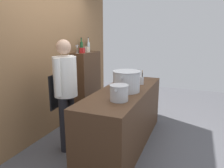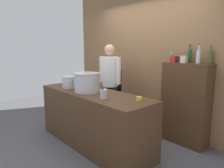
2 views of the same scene
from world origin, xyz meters
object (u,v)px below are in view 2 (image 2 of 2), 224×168
at_px(stockpot_small, 69,82).
at_px(spice_tin_red, 174,59).
at_px(utensil_crock, 104,94).
at_px(spice_tin_navy, 181,59).
at_px(wine_glass_short, 172,55).
at_px(chef, 110,80).
at_px(wine_bottle_olive, 210,57).
at_px(spice_tin_cream, 184,59).
at_px(wine_bottle_clear, 198,56).
at_px(butter_jar, 139,99).
at_px(wine_bottle_green, 189,56).
at_px(stockpot_large, 87,82).

bearing_deg(stockpot_small, spice_tin_red, 44.61).
height_order(utensil_crock, spice_tin_navy, spice_tin_navy).
distance_m(utensil_crock, wine_glass_short, 1.46).
distance_m(chef, wine_bottle_olive, 1.86).
distance_m(wine_glass_short, spice_tin_navy, 0.18).
distance_m(utensil_crock, wine_bottle_olive, 1.72).
height_order(chef, utensil_crock, chef).
relative_size(chef, spice_tin_cream, 14.55).
relative_size(wine_bottle_clear, spice_tin_cream, 2.62).
height_order(stockpot_small, spice_tin_cream, spice_tin_cream).
distance_m(utensil_crock, spice_tin_navy, 1.47).
height_order(wine_bottle_clear, spice_tin_cream, wine_bottle_clear).
distance_m(stockpot_small, wine_glass_short, 1.85).
bearing_deg(utensil_crock, chef, 134.52).
distance_m(stockpot_small, spice_tin_cream, 1.96).
bearing_deg(spice_tin_cream, spice_tin_red, -179.59).
distance_m(butter_jar, wine_bottle_olive, 1.33).
height_order(chef, spice_tin_navy, chef).
distance_m(wine_bottle_olive, wine_bottle_clear, 0.17).
bearing_deg(spice_tin_navy, wine_bottle_green, 30.97).
height_order(stockpot_large, spice_tin_red, spice_tin_red).
distance_m(stockpot_small, wine_bottle_olive, 2.33).
bearing_deg(stockpot_large, wine_glass_short, 60.17).
relative_size(wine_bottle_clear, spice_tin_navy, 2.98).
relative_size(chef, spice_tin_navy, 16.52).
bearing_deg(wine_bottle_green, wine_glass_short, -167.93).
xyz_separation_m(chef, spice_tin_navy, (1.27, 0.44, 0.44)).
bearing_deg(spice_tin_cream, wine_bottle_olive, 22.53).
relative_size(wine_bottle_olive, spice_tin_cream, 2.44).
xyz_separation_m(stockpot_small, spice_tin_navy, (1.36, 1.32, 0.41)).
relative_size(chef, butter_jar, 21.35).
bearing_deg(wine_glass_short, butter_jar, -79.79).
height_order(wine_bottle_olive, wine_bottle_clear, wine_bottle_clear).
distance_m(wine_bottle_green, wine_bottle_olive, 0.33).
bearing_deg(spice_tin_navy, utensil_crock, -105.71).
bearing_deg(spice_tin_cream, spice_tin_navy, 145.97).
bearing_deg(spice_tin_red, stockpot_small, -135.39).
relative_size(stockpot_large, spice_tin_cream, 4.11).
xyz_separation_m(stockpot_large, spice_tin_cream, (0.99, 1.20, 0.36)).
xyz_separation_m(stockpot_large, butter_jar, (0.92, 0.20, -0.13)).
distance_m(butter_jar, wine_bottle_green, 1.26).
height_order(wine_bottle_green, spice_tin_navy, wine_bottle_green).
bearing_deg(wine_glass_short, spice_tin_navy, -3.04).
height_order(stockpot_large, spice_tin_navy, spice_tin_navy).
relative_size(utensil_crock, wine_bottle_green, 0.84).
bearing_deg(utensil_crock, spice_tin_navy, 74.29).
relative_size(stockpot_small, wine_glass_short, 1.88).
xyz_separation_m(wine_bottle_green, spice_tin_navy, (-0.11, -0.07, -0.06)).
bearing_deg(wine_bottle_clear, butter_jar, -104.02).
bearing_deg(stockpot_small, chef, 83.91).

